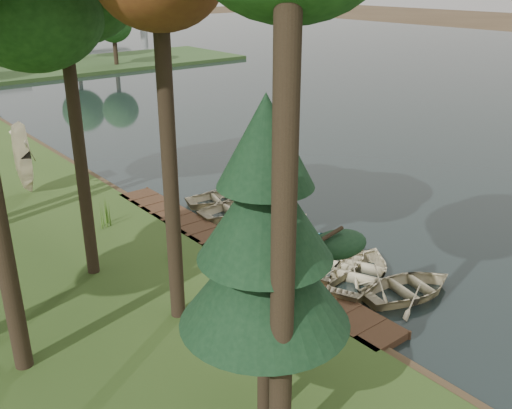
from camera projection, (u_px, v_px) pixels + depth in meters
ground at (262, 243)px, 23.43m from camera, size 300.00×300.00×0.00m
water at (368, 87)px, 55.33m from camera, size 130.00×200.00×0.05m
boardwalk at (230, 250)px, 22.43m from camera, size 1.60×16.00×0.30m
peninsula at (33, 70)px, 63.99m from camera, size 50.00×14.00×0.45m
rowboat_0 at (409, 286)px, 19.36m from camera, size 4.02×3.26×0.74m
rowboat_1 at (361, 270)px, 20.29m from camera, size 4.75×4.16×0.82m
rowboat_2 at (339, 258)px, 21.20m from camera, size 4.39×3.72×0.77m
rowboat_3 at (317, 241)px, 22.66m from camera, size 3.71×3.10×0.66m
rowboat_4 at (282, 228)px, 23.75m from camera, size 4.22×3.43×0.77m
rowboat_5 at (266, 219)px, 24.68m from camera, size 4.17×3.54×0.73m
rowboat_6 at (236, 207)px, 25.89m from camera, size 3.79×2.88×0.74m
rowboat_7 at (221, 196)px, 27.19m from camera, size 3.85×3.19×0.69m
stored_rowboat at (30, 186)px, 27.76m from camera, size 3.57×2.61×0.72m
tree_4 at (62, 10)px, 17.18m from camera, size 4.16×4.16×10.84m
pine_tree at (265, 238)px, 11.91m from camera, size 3.80×3.80×7.89m
reeds_0 at (336, 319)px, 16.88m from camera, size 0.60×0.60×0.90m
reeds_1 at (173, 247)px, 21.37m from camera, size 0.60×0.60×0.89m
reeds_2 at (104, 213)px, 24.06m from camera, size 0.60×0.60×1.13m
reeds_3 at (84, 188)px, 27.25m from camera, size 0.60×0.60×0.90m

